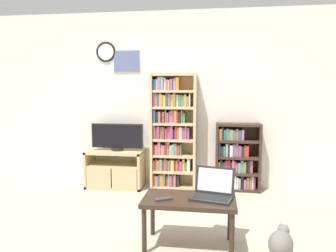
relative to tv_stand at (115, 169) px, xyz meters
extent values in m
plane|color=#BCAD93|center=(0.73, -1.82, -0.28)|extent=(18.00, 18.00, 0.00)
cube|color=silver|center=(0.73, 0.27, 1.02)|extent=(6.51, 0.06, 2.60)
torus|color=black|center=(-0.18, 0.23, 1.74)|extent=(0.30, 0.03, 0.30)
cylinder|color=white|center=(-0.18, 0.23, 1.74)|extent=(0.25, 0.02, 0.25)
cube|color=silver|center=(0.14, 0.24, 1.60)|extent=(0.43, 0.01, 0.34)
cube|color=slate|center=(0.14, 0.23, 1.60)|extent=(0.39, 0.02, 0.31)
cube|color=tan|center=(-0.40, 0.02, 0.00)|extent=(0.04, 0.42, 0.55)
cube|color=tan|center=(0.40, 0.02, 0.00)|extent=(0.04, 0.42, 0.55)
cube|color=tan|center=(0.00, 0.02, 0.25)|extent=(0.84, 0.42, 0.04)
cube|color=tan|center=(0.00, 0.02, -0.26)|extent=(0.84, 0.42, 0.04)
cube|color=tan|center=(0.00, 0.02, 0.05)|extent=(0.77, 0.38, 0.04)
cube|color=tan|center=(-0.19, -0.18, -0.09)|extent=(0.37, 0.02, 0.29)
cube|color=tan|center=(0.19, -0.18, -0.09)|extent=(0.37, 0.02, 0.29)
cylinder|color=black|center=(0.03, 0.04, 0.29)|extent=(0.18, 0.18, 0.04)
cube|color=black|center=(0.03, 0.04, 0.49)|extent=(0.78, 0.05, 0.36)
cube|color=black|center=(0.03, 0.02, 0.49)|extent=(0.74, 0.01, 0.32)
cube|color=tan|center=(0.55, 0.09, 0.56)|extent=(0.04, 0.27, 1.68)
cube|color=tan|center=(1.18, 0.09, 0.56)|extent=(0.04, 0.27, 1.68)
cube|color=tan|center=(0.87, 0.22, 0.56)|extent=(0.66, 0.02, 1.68)
cube|color=tan|center=(0.87, 0.09, -0.26)|extent=(0.59, 0.23, 0.04)
cube|color=tan|center=(0.87, 0.09, -0.02)|extent=(0.59, 0.23, 0.04)
cube|color=tan|center=(0.87, 0.09, 0.21)|extent=(0.59, 0.23, 0.04)
cube|color=tan|center=(0.87, 0.09, 0.45)|extent=(0.59, 0.23, 0.04)
cube|color=tan|center=(0.87, 0.09, 0.68)|extent=(0.59, 0.23, 0.04)
cube|color=tan|center=(0.87, 0.09, 0.92)|extent=(0.59, 0.23, 0.04)
cube|color=tan|center=(0.87, 0.09, 1.15)|extent=(0.59, 0.23, 0.04)
cube|color=tan|center=(0.87, 0.09, 1.39)|extent=(0.59, 0.23, 0.04)
cube|color=orange|center=(0.59, 0.10, -0.16)|extent=(0.03, 0.18, 0.16)
cube|color=#B75B70|center=(0.63, 0.10, -0.17)|extent=(0.04, 0.21, 0.15)
cube|color=#2856A8|center=(0.66, 0.10, -0.16)|extent=(0.03, 0.21, 0.17)
cube|color=orange|center=(0.70, 0.10, -0.16)|extent=(0.04, 0.20, 0.17)
cube|color=#388947|center=(0.74, 0.10, -0.15)|extent=(0.03, 0.20, 0.19)
cube|color=red|center=(0.77, 0.11, -0.17)|extent=(0.03, 0.17, 0.15)
cube|color=#5B9389|center=(0.80, 0.10, -0.15)|extent=(0.02, 0.19, 0.18)
cube|color=#9E4293|center=(0.84, 0.10, -0.16)|extent=(0.04, 0.20, 0.17)
cube|color=#93704C|center=(0.87, 0.11, -0.15)|extent=(0.02, 0.17, 0.18)
cube|color=#B75B70|center=(0.90, 0.10, -0.15)|extent=(0.03, 0.21, 0.18)
cube|color=#232328|center=(0.94, 0.10, -0.16)|extent=(0.04, 0.18, 0.17)
cube|color=#93704C|center=(0.59, 0.10, 0.06)|extent=(0.02, 0.20, 0.14)
cube|color=red|center=(0.62, 0.10, 0.08)|extent=(0.03, 0.19, 0.16)
cube|color=#93704C|center=(0.65, 0.09, 0.07)|extent=(0.03, 0.21, 0.15)
cube|color=#5B9389|center=(0.69, 0.10, 0.08)|extent=(0.04, 0.21, 0.17)
cube|color=red|center=(0.72, 0.10, 0.07)|extent=(0.02, 0.19, 0.16)
cube|color=#388947|center=(0.75, 0.10, 0.08)|extent=(0.03, 0.20, 0.18)
cube|color=red|center=(0.78, 0.10, 0.07)|extent=(0.02, 0.21, 0.16)
cube|color=#B75B70|center=(0.80, 0.10, 0.07)|extent=(0.02, 0.21, 0.15)
cube|color=#5B9389|center=(0.83, 0.10, 0.08)|extent=(0.02, 0.19, 0.16)
cube|color=gold|center=(0.86, 0.10, 0.07)|extent=(0.04, 0.20, 0.16)
cube|color=red|center=(0.90, 0.11, 0.07)|extent=(0.03, 0.17, 0.15)
cube|color=#B75B70|center=(0.93, 0.10, 0.07)|extent=(0.02, 0.19, 0.16)
cube|color=red|center=(0.95, 0.11, 0.09)|extent=(0.02, 0.17, 0.18)
cube|color=#9E4293|center=(0.98, 0.10, 0.06)|extent=(0.04, 0.20, 0.14)
cube|color=gold|center=(1.02, 0.10, 0.08)|extent=(0.04, 0.18, 0.18)
cube|color=#388947|center=(1.06, 0.10, 0.06)|extent=(0.03, 0.18, 0.14)
cube|color=white|center=(1.10, 0.10, 0.09)|extent=(0.04, 0.21, 0.19)
cube|color=red|center=(0.59, 0.10, 0.30)|extent=(0.02, 0.19, 0.15)
cube|color=#B75B70|center=(0.62, 0.10, 0.30)|extent=(0.04, 0.19, 0.14)
cube|color=#B75B70|center=(0.67, 0.10, 0.32)|extent=(0.04, 0.21, 0.19)
cube|color=white|center=(0.70, 0.10, 0.30)|extent=(0.02, 0.18, 0.15)
cube|color=#B75B70|center=(0.73, 0.10, 0.30)|extent=(0.04, 0.21, 0.14)
cube|color=red|center=(0.76, 0.10, 0.32)|extent=(0.02, 0.19, 0.18)
cube|color=#B75B70|center=(0.79, 0.10, 0.32)|extent=(0.02, 0.18, 0.19)
cube|color=orange|center=(0.81, 0.10, 0.32)|extent=(0.02, 0.18, 0.19)
cube|color=#759EB7|center=(0.84, 0.10, 0.30)|extent=(0.04, 0.21, 0.14)
cube|color=#5B9389|center=(0.88, 0.10, 0.31)|extent=(0.04, 0.21, 0.16)
cube|color=#759EB7|center=(0.91, 0.10, 0.31)|extent=(0.02, 0.19, 0.17)
cube|color=red|center=(0.94, 0.10, 0.30)|extent=(0.04, 0.19, 0.15)
cube|color=#388947|center=(0.98, 0.10, 0.31)|extent=(0.02, 0.18, 0.15)
cube|color=#93704C|center=(0.59, 0.10, 0.56)|extent=(0.03, 0.20, 0.19)
cube|color=red|center=(0.62, 0.10, 0.55)|extent=(0.02, 0.19, 0.17)
cube|color=#9E4293|center=(0.65, 0.10, 0.56)|extent=(0.03, 0.21, 0.19)
cube|color=#388947|center=(0.69, 0.10, 0.55)|extent=(0.04, 0.18, 0.17)
cube|color=red|center=(0.73, 0.10, 0.55)|extent=(0.03, 0.21, 0.17)
cube|color=#9E4293|center=(0.76, 0.10, 0.54)|extent=(0.03, 0.19, 0.15)
cube|color=#B75B70|center=(0.80, 0.11, 0.55)|extent=(0.04, 0.17, 0.17)
cube|color=#9E4293|center=(0.84, 0.10, 0.56)|extent=(0.04, 0.21, 0.19)
cube|color=#232328|center=(0.88, 0.10, 0.53)|extent=(0.03, 0.18, 0.14)
cube|color=red|center=(0.91, 0.10, 0.55)|extent=(0.04, 0.20, 0.18)
cube|color=orange|center=(0.95, 0.10, 0.55)|extent=(0.02, 0.19, 0.17)
cube|color=white|center=(0.98, 0.10, 0.55)|extent=(0.04, 0.20, 0.17)
cube|color=#9E4293|center=(1.02, 0.10, 0.55)|extent=(0.04, 0.19, 0.17)
cube|color=#93704C|center=(1.05, 0.10, 0.56)|extent=(0.02, 0.19, 0.19)
cube|color=#9E4293|center=(1.08, 0.10, 0.55)|extent=(0.03, 0.19, 0.17)
cube|color=#2856A8|center=(0.59, 0.09, 0.79)|extent=(0.03, 0.21, 0.19)
cube|color=#232328|center=(0.64, 0.10, 0.78)|extent=(0.04, 0.20, 0.16)
cube|color=#93704C|center=(0.67, 0.10, 0.78)|extent=(0.03, 0.21, 0.16)
cube|color=#232328|center=(0.70, 0.10, 0.78)|extent=(0.02, 0.19, 0.15)
cube|color=red|center=(0.73, 0.09, 0.78)|extent=(0.03, 0.21, 0.16)
cube|color=#388947|center=(0.76, 0.10, 0.79)|extent=(0.02, 0.21, 0.19)
cube|color=#9E4293|center=(0.79, 0.10, 0.77)|extent=(0.03, 0.20, 0.15)
cube|color=orange|center=(0.82, 0.10, 0.78)|extent=(0.02, 0.18, 0.17)
cube|color=#759EB7|center=(0.84, 0.11, 0.79)|extent=(0.02, 0.16, 0.19)
cube|color=#9E4293|center=(0.87, 0.10, 0.79)|extent=(0.03, 0.18, 0.18)
cube|color=orange|center=(0.90, 0.10, 0.79)|extent=(0.03, 0.21, 0.18)
cube|color=red|center=(0.93, 0.10, 0.79)|extent=(0.02, 0.21, 0.19)
cube|color=#232328|center=(0.96, 0.10, 0.78)|extent=(0.04, 0.20, 0.17)
cube|color=#93704C|center=(0.99, 0.10, 0.79)|extent=(0.02, 0.18, 0.19)
cube|color=#388947|center=(1.02, 0.11, 0.77)|extent=(0.03, 0.17, 0.15)
cube|color=#9E4293|center=(0.59, 0.10, 1.03)|extent=(0.03, 0.20, 0.19)
cube|color=orange|center=(0.63, 0.10, 1.03)|extent=(0.02, 0.19, 0.19)
cube|color=#2856A8|center=(0.66, 0.10, 1.02)|extent=(0.03, 0.20, 0.18)
cube|color=gold|center=(0.68, 0.10, 1.03)|extent=(0.02, 0.21, 0.19)
cube|color=orange|center=(0.71, 0.10, 1.02)|extent=(0.02, 0.21, 0.17)
cube|color=gold|center=(0.74, 0.10, 1.02)|extent=(0.04, 0.20, 0.16)
cube|color=#2856A8|center=(0.78, 0.10, 1.03)|extent=(0.03, 0.20, 0.19)
cube|color=#B75B70|center=(0.81, 0.10, 1.03)|extent=(0.03, 0.19, 0.18)
cube|color=gold|center=(0.85, 0.11, 1.02)|extent=(0.04, 0.17, 0.17)
cube|color=#93704C|center=(0.89, 0.10, 1.03)|extent=(0.03, 0.21, 0.19)
cube|color=white|center=(0.92, 0.11, 1.02)|extent=(0.03, 0.17, 0.17)
cube|color=#388947|center=(0.96, 0.10, 1.02)|extent=(0.03, 0.19, 0.17)
cube|color=#5B9389|center=(0.99, 0.10, 1.02)|extent=(0.03, 0.18, 0.16)
cube|color=#93704C|center=(1.02, 0.10, 1.01)|extent=(0.02, 0.20, 0.16)
cube|color=gold|center=(1.04, 0.10, 1.02)|extent=(0.03, 0.20, 0.18)
cube|color=#93704C|center=(1.07, 0.10, 1.01)|extent=(0.03, 0.20, 0.15)
cube|color=white|center=(1.10, 0.10, 1.03)|extent=(0.02, 0.21, 0.19)
cube|color=#2856A8|center=(0.60, 0.10, 1.24)|extent=(0.04, 0.19, 0.15)
cube|color=#759EB7|center=(0.63, 0.10, 1.25)|extent=(0.03, 0.20, 0.16)
cube|color=#B75B70|center=(0.67, 0.09, 1.26)|extent=(0.04, 0.21, 0.19)
cube|color=#759EB7|center=(0.71, 0.10, 1.26)|extent=(0.04, 0.20, 0.19)
cube|color=white|center=(0.74, 0.11, 1.26)|extent=(0.03, 0.17, 0.17)
cube|color=#B75B70|center=(0.78, 0.10, 1.24)|extent=(0.03, 0.21, 0.15)
cube|color=gold|center=(0.80, 0.10, 1.24)|extent=(0.02, 0.20, 0.14)
cube|color=#9E4293|center=(0.84, 0.09, 1.25)|extent=(0.04, 0.21, 0.15)
cube|color=#759EB7|center=(0.88, 0.10, 1.25)|extent=(0.03, 0.19, 0.17)
cube|color=orange|center=(0.93, 0.10, 1.26)|extent=(0.04, 0.21, 0.18)
cube|color=#3D281E|center=(1.50, 0.10, 0.21)|extent=(0.04, 0.24, 0.98)
cube|color=#3D281E|center=(2.10, 0.10, 0.21)|extent=(0.04, 0.24, 0.98)
cube|color=#3D281E|center=(1.80, 0.22, 0.21)|extent=(0.64, 0.02, 0.98)
cube|color=#3D281E|center=(1.80, 0.10, -0.26)|extent=(0.56, 0.21, 0.04)
cube|color=#3D281E|center=(1.80, 0.10, -0.02)|extent=(0.56, 0.21, 0.04)
cube|color=#3D281E|center=(1.80, 0.10, 0.21)|extent=(0.56, 0.21, 0.04)
cube|color=#3D281E|center=(1.80, 0.10, 0.45)|extent=(0.56, 0.21, 0.04)
cube|color=#3D281E|center=(1.80, 0.10, 0.68)|extent=(0.56, 0.21, 0.04)
cube|color=gold|center=(1.54, 0.11, -0.15)|extent=(0.04, 0.18, 0.18)
cube|color=#388947|center=(1.58, 0.11, -0.16)|extent=(0.03, 0.17, 0.17)
cube|color=#5B9389|center=(1.61, 0.11, -0.16)|extent=(0.03, 0.17, 0.16)
cube|color=#93704C|center=(1.64, 0.11, -0.16)|extent=(0.02, 0.19, 0.16)
cube|color=#5B9389|center=(1.67, 0.12, -0.16)|extent=(0.03, 0.15, 0.17)
cube|color=orange|center=(1.69, 0.11, -0.16)|extent=(0.02, 0.18, 0.16)
cube|color=#5B9389|center=(1.72, 0.11, -0.17)|extent=(0.02, 0.17, 0.15)
cube|color=#388947|center=(1.74, 0.11, -0.15)|extent=(0.02, 0.19, 0.19)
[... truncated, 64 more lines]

